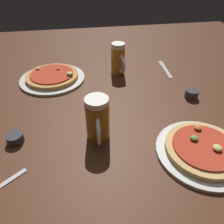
# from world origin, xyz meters

# --- Properties ---
(ground_plane) EXTENTS (2.40, 2.40, 0.03)m
(ground_plane) POSITION_xyz_m (0.00, 0.00, -0.01)
(ground_plane) COLOR #4C2816
(pizza_plate_near) EXTENTS (0.30, 0.30, 0.05)m
(pizza_plate_near) POSITION_xyz_m (0.26, -0.24, 0.02)
(pizza_plate_near) COLOR silver
(pizza_plate_near) RESTS_ON ground_plane
(pizza_plate_far) EXTENTS (0.32, 0.32, 0.05)m
(pizza_plate_far) POSITION_xyz_m (-0.25, 0.34, 0.02)
(pizza_plate_far) COLOR silver
(pizza_plate_far) RESTS_ON ground_plane
(beer_mug_dark) EXTENTS (0.08, 0.14, 0.16)m
(beer_mug_dark) POSITION_xyz_m (-0.07, -0.11, 0.08)
(beer_mug_dark) COLOR #9E6619
(beer_mug_dark) RESTS_ON ground_plane
(beer_mug_amber) EXTENTS (0.07, 0.13, 0.16)m
(beer_mug_amber) POSITION_xyz_m (0.09, 0.36, 0.08)
(beer_mug_amber) COLOR #B27A23
(beer_mug_amber) RESTS_ON ground_plane
(ramekin_sauce) EXTENTS (0.06, 0.06, 0.03)m
(ramekin_sauce) POSITION_xyz_m (-0.35, -0.08, 0.02)
(ramekin_sauce) COLOR #333338
(ramekin_sauce) RESTS_ON ground_plane
(ramekin_butter) EXTENTS (0.06, 0.06, 0.04)m
(ramekin_butter) POSITION_xyz_m (0.37, 0.07, 0.02)
(ramekin_butter) COLOR #333338
(ramekin_butter) RESTS_ON ground_plane
(knife_right) EXTENTS (0.04, 0.21, 0.01)m
(knife_right) POSITION_xyz_m (0.36, 0.36, 0.00)
(knife_right) COLOR silver
(knife_right) RESTS_ON ground_plane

